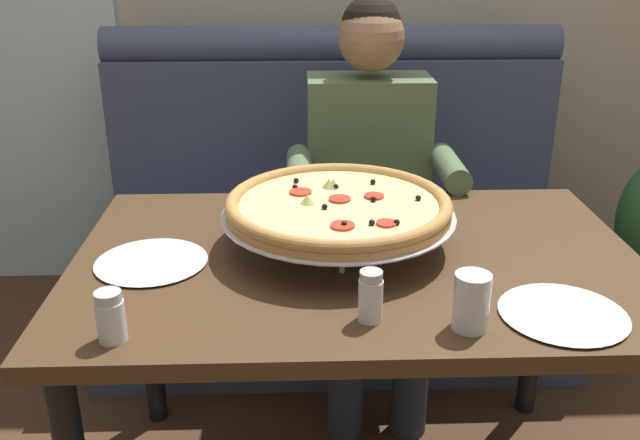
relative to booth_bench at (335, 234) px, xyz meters
The scene contains 10 objects.
booth_bench is the anchor object (origin of this frame).
dining_table 0.94m from the booth_bench, 90.00° to the right, with size 1.34×0.87×0.74m.
diner_main 0.42m from the booth_bench, 69.85° to the right, with size 0.54×0.64×1.27m.
pizza 0.95m from the booth_bench, 92.84° to the right, with size 0.56×0.56×0.13m.
shaker_oregano 1.40m from the booth_bench, 111.27° to the right, with size 0.05×0.05×0.10m.
shaker_pepper_flakes 1.26m from the booth_bench, 90.15° to the right, with size 0.05×0.05×0.11m.
plate_near_left 1.31m from the booth_bench, 72.14° to the right, with size 0.25×0.25×0.02m.
plate_near_right 1.11m from the booth_bench, 117.19° to the right, with size 0.26×0.26×0.02m.
drinking_glass 1.31m from the booth_bench, 81.33° to the right, with size 0.07×0.07×0.11m.
patio_chair 1.76m from the booth_bench, 144.70° to the left, with size 0.42×0.41×0.86m.
Camera 1 is at (-0.14, -1.48, 1.45)m, focal length 38.90 mm.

